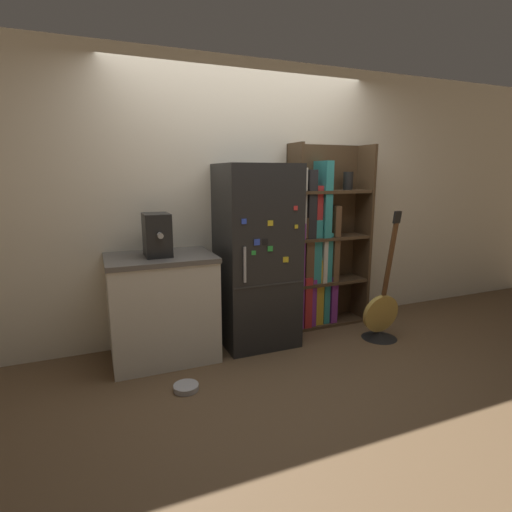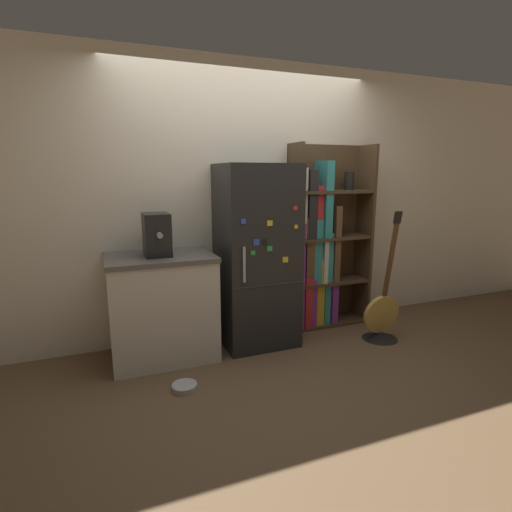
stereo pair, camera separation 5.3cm
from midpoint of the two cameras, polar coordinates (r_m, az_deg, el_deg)
ground_plane at (r=3.78m, az=1.33°, el=-12.80°), size 16.00×16.00×0.00m
wall_back at (r=3.89m, az=-1.31°, el=7.78°), size 8.00×0.05×2.60m
refrigerator at (r=3.65m, az=0.48°, el=0.01°), size 0.67×0.62×1.65m
bookshelf at (r=4.14m, az=9.48°, el=1.16°), size 0.85×0.31×1.85m
kitchen_counter at (r=3.52m, az=-12.84°, el=-7.05°), size 0.88×0.64×0.90m
espresso_machine at (r=3.36m, az=-13.56°, el=2.99°), size 0.21×0.33×0.35m
guitar at (r=4.06m, az=17.81°, el=-8.92°), size 0.38×0.34×1.24m
pet_bowl at (r=3.14m, az=-9.69°, el=-17.88°), size 0.19×0.19×0.04m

